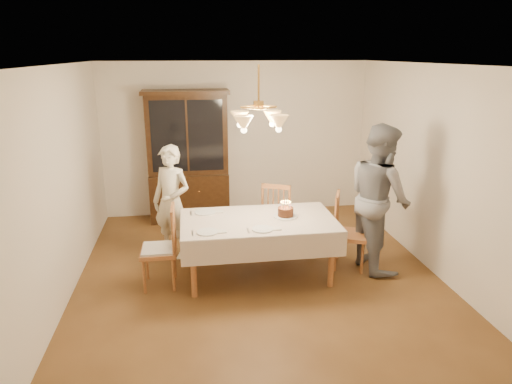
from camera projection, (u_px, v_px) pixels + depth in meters
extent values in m
plane|color=brown|center=(258.00, 275.00, 5.84)|extent=(5.00, 5.00, 0.00)
plane|color=white|center=(259.00, 64.00, 5.08)|extent=(5.00, 5.00, 0.00)
plane|color=silver|center=(236.00, 139.00, 7.82)|extent=(4.50, 0.00, 4.50)
plane|color=silver|center=(315.00, 272.00, 3.10)|extent=(4.50, 0.00, 4.50)
plane|color=silver|center=(62.00, 185.00, 5.14)|extent=(0.00, 5.00, 5.00)
plane|color=silver|center=(433.00, 170.00, 5.78)|extent=(0.00, 5.00, 5.00)
cube|color=brown|center=(258.00, 221.00, 5.63)|extent=(1.80, 1.00, 0.04)
cube|color=beige|center=(258.00, 220.00, 5.62)|extent=(1.90, 1.10, 0.01)
cylinder|color=brown|center=(193.00, 269.00, 5.22)|extent=(0.07, 0.07, 0.71)
cylinder|color=brown|center=(331.00, 259.00, 5.46)|extent=(0.07, 0.07, 0.71)
cylinder|color=brown|center=(192.00, 240.00, 6.02)|extent=(0.07, 0.07, 0.71)
cylinder|color=brown|center=(313.00, 233.00, 6.25)|extent=(0.07, 0.07, 0.71)
cube|color=black|center=(190.00, 196.00, 7.71)|extent=(1.30, 0.50, 0.80)
cube|color=black|center=(187.00, 134.00, 7.45)|extent=(1.30, 0.40, 1.30)
cube|color=black|center=(187.00, 136.00, 7.26)|extent=(1.14, 0.01, 1.14)
cube|color=black|center=(185.00, 92.00, 7.21)|extent=(1.38, 0.54, 0.06)
cube|color=brown|center=(279.00, 218.00, 6.56)|extent=(0.57, 0.56, 0.05)
cube|color=brown|center=(276.00, 187.00, 6.23)|extent=(0.38, 0.20, 0.06)
cylinder|color=brown|center=(293.00, 230.00, 6.74)|extent=(0.04, 0.04, 0.43)
cylinder|color=brown|center=(269.00, 227.00, 6.83)|extent=(0.04, 0.04, 0.43)
cylinder|color=brown|center=(288.00, 239.00, 6.43)|extent=(0.04, 0.04, 0.43)
cylinder|color=brown|center=(263.00, 236.00, 6.52)|extent=(0.04, 0.04, 0.43)
cube|color=brown|center=(159.00, 251.00, 5.46)|extent=(0.43, 0.45, 0.05)
cube|color=brown|center=(172.00, 209.00, 5.33)|extent=(0.04, 0.40, 0.06)
cylinder|color=brown|center=(147.00, 263.00, 5.67)|extent=(0.04, 0.04, 0.43)
cylinder|color=brown|center=(144.00, 277.00, 5.33)|extent=(0.04, 0.04, 0.43)
cylinder|color=brown|center=(175.00, 262.00, 5.72)|extent=(0.04, 0.04, 0.43)
cylinder|color=brown|center=(174.00, 275.00, 5.38)|extent=(0.04, 0.04, 0.43)
cube|color=beige|center=(158.00, 248.00, 5.45)|extent=(0.39, 0.41, 0.03)
cube|color=brown|center=(350.00, 235.00, 5.95)|extent=(0.56, 0.57, 0.05)
cube|color=brown|center=(338.00, 196.00, 5.84)|extent=(0.19, 0.38, 0.06)
cylinder|color=brown|center=(362.00, 258.00, 5.81)|extent=(0.04, 0.04, 0.43)
cylinder|color=brown|center=(363.00, 247.00, 6.14)|extent=(0.04, 0.04, 0.43)
cylinder|color=brown|center=(335.00, 256.00, 5.89)|extent=(0.04, 0.04, 0.43)
cylinder|color=brown|center=(337.00, 245.00, 6.22)|extent=(0.04, 0.04, 0.43)
imported|color=white|center=(172.00, 202.00, 6.19)|extent=(0.68, 0.63, 1.56)
imported|color=slate|center=(379.00, 197.00, 5.84)|extent=(0.82, 1.00, 1.90)
cylinder|color=white|center=(285.00, 216.00, 5.71)|extent=(0.30, 0.30, 0.01)
cylinder|color=#391A0D|center=(286.00, 212.00, 5.69)|extent=(0.19, 0.19, 0.11)
cylinder|color=#598CD8|center=(290.00, 205.00, 5.67)|extent=(0.01, 0.01, 0.07)
sphere|color=#FFB23F|center=(290.00, 202.00, 5.66)|extent=(0.01, 0.01, 0.01)
cylinder|color=pink|center=(289.00, 204.00, 5.69)|extent=(0.01, 0.01, 0.07)
sphere|color=#FFB23F|center=(289.00, 201.00, 5.68)|extent=(0.01, 0.01, 0.01)
cylinder|color=#EACC66|center=(288.00, 204.00, 5.71)|extent=(0.01, 0.01, 0.07)
sphere|color=#FFB23F|center=(288.00, 201.00, 5.70)|extent=(0.01, 0.01, 0.01)
cylinder|color=#598CD8|center=(286.00, 204.00, 5.72)|extent=(0.01, 0.01, 0.07)
sphere|color=#FFB23F|center=(286.00, 201.00, 5.71)|extent=(0.01, 0.01, 0.01)
cylinder|color=pink|center=(284.00, 204.00, 5.71)|extent=(0.01, 0.01, 0.07)
sphere|color=#FFB23F|center=(284.00, 201.00, 5.70)|extent=(0.01, 0.01, 0.01)
cylinder|color=#EACC66|center=(282.00, 204.00, 5.70)|extent=(0.01, 0.01, 0.07)
sphere|color=#FFB23F|center=(282.00, 201.00, 5.69)|extent=(0.01, 0.01, 0.01)
cylinder|color=#598CD8|center=(281.00, 205.00, 5.68)|extent=(0.01, 0.01, 0.07)
sphere|color=#FFB23F|center=(281.00, 202.00, 5.67)|extent=(0.01, 0.01, 0.01)
cylinder|color=pink|center=(281.00, 205.00, 5.65)|extent=(0.01, 0.01, 0.07)
sphere|color=#FFB23F|center=(281.00, 202.00, 5.64)|extent=(0.01, 0.01, 0.01)
cylinder|color=#EACC66|center=(282.00, 206.00, 5.63)|extent=(0.01, 0.01, 0.07)
sphere|color=#FFB23F|center=(282.00, 203.00, 5.62)|extent=(0.01, 0.01, 0.01)
cylinder|color=#598CD8|center=(284.00, 206.00, 5.61)|extent=(0.01, 0.01, 0.07)
sphere|color=#FFB23F|center=(284.00, 203.00, 5.60)|extent=(0.01, 0.01, 0.01)
cylinder|color=pink|center=(286.00, 207.00, 5.61)|extent=(0.01, 0.01, 0.07)
sphere|color=#FFB23F|center=(286.00, 203.00, 5.59)|extent=(0.01, 0.01, 0.01)
cylinder|color=#EACC66|center=(288.00, 206.00, 5.61)|extent=(0.01, 0.01, 0.07)
sphere|color=#FFB23F|center=(288.00, 203.00, 5.60)|extent=(0.01, 0.01, 0.01)
cylinder|color=#598CD8|center=(289.00, 206.00, 5.62)|extent=(0.01, 0.01, 0.07)
sphere|color=#FFB23F|center=(289.00, 203.00, 5.61)|extent=(0.01, 0.01, 0.01)
cylinder|color=pink|center=(290.00, 205.00, 5.65)|extent=(0.01, 0.01, 0.07)
sphere|color=#FFB23F|center=(290.00, 202.00, 5.63)|extent=(0.01, 0.01, 0.01)
cylinder|color=white|center=(207.00, 232.00, 5.20)|extent=(0.25, 0.25, 0.02)
cube|color=silver|center=(193.00, 233.00, 5.18)|extent=(0.01, 0.16, 0.01)
cube|color=beige|center=(222.00, 231.00, 5.22)|extent=(0.10, 0.10, 0.01)
cylinder|color=white|center=(262.00, 229.00, 5.28)|extent=(0.25, 0.25, 0.02)
cube|color=silver|center=(248.00, 230.00, 5.26)|extent=(0.02, 0.16, 0.01)
cube|color=beige|center=(277.00, 228.00, 5.31)|extent=(0.10, 0.10, 0.01)
cylinder|color=white|center=(205.00, 212.00, 5.85)|extent=(0.27, 0.27, 0.02)
cube|color=silver|center=(191.00, 213.00, 5.82)|extent=(0.01, 0.16, 0.01)
cube|color=beige|center=(219.00, 212.00, 5.87)|extent=(0.10, 0.10, 0.01)
cylinder|color=#BF8C3F|center=(259.00, 83.00, 5.14)|extent=(0.02, 0.02, 0.40)
cylinder|color=#BF8C3F|center=(259.00, 105.00, 5.21)|extent=(0.12, 0.12, 0.10)
cone|color=#D8994C|center=(272.00, 118.00, 5.48)|extent=(0.22, 0.22, 0.18)
sphere|color=#FFD899|center=(272.00, 124.00, 5.50)|extent=(0.07, 0.07, 0.07)
cone|color=#D8994C|center=(240.00, 119.00, 5.42)|extent=(0.22, 0.22, 0.18)
sphere|color=#FFD899|center=(240.00, 125.00, 5.44)|extent=(0.07, 0.07, 0.07)
cone|color=#D8994C|center=(244.00, 124.00, 5.05)|extent=(0.22, 0.22, 0.18)
sphere|color=#FFD899|center=(244.00, 130.00, 5.07)|extent=(0.07, 0.07, 0.07)
cone|color=#D8994C|center=(279.00, 123.00, 5.10)|extent=(0.22, 0.22, 0.18)
sphere|color=#FFD899|center=(279.00, 129.00, 5.13)|extent=(0.07, 0.07, 0.07)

